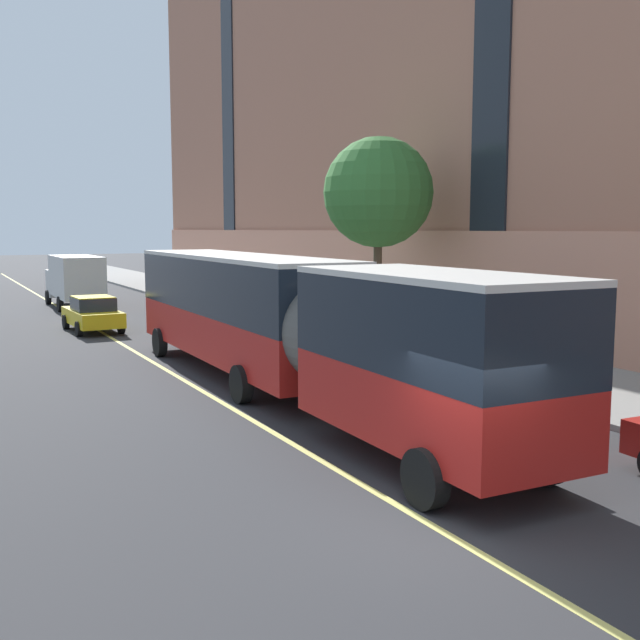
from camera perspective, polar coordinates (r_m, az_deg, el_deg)
The scene contains 9 objects.
ground_plane at distance 11.92m, azimuth 9.67°, elevation -15.19°, with size 260.00×260.00×0.00m, color #303033.
city_bus at distance 19.83m, azimuth -2.85°, elevation 0.18°, with size 3.10×19.63×3.69m.
parked_car_black_0 at distance 40.00m, azimuth -9.94°, elevation 1.55°, with size 2.04×4.25×1.56m.
parked_car_silver_4 at distance 20.62m, azimuth 8.71°, elevation -3.44°, with size 2.13×4.33×1.56m.
parked_car_green_5 at distance 29.81m, azimuth -3.44°, elevation -0.17°, with size 1.97×4.71×1.56m.
box_truck at distance 44.48m, azimuth -18.20°, elevation 3.04°, with size 2.37×7.51×2.98m.
taxi_cab at distance 34.23m, azimuth -16.93°, elevation 0.46°, with size 2.11×4.42×1.56m.
street_tree_far_uptown at distance 30.05m, azimuth 4.47°, elevation 9.63°, with size 4.36×4.36×7.94m.
lane_centerline at distance 14.17m, azimuth 1.48°, elevation -11.44°, with size 0.16×140.00×0.01m, color #E0D66B.
Camera 1 is at (-6.77, -8.73, 4.47)m, focal length 42.00 mm.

